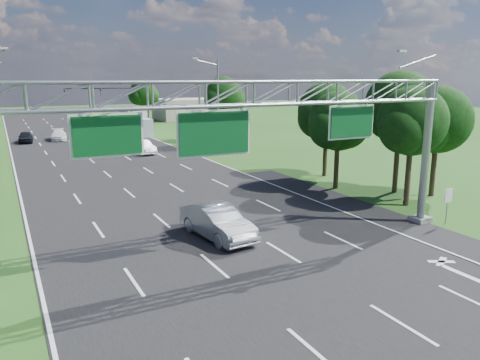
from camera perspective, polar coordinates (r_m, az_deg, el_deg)
ground at (r=38.43m, az=-12.03°, el=-0.16°), size 220.00×220.00×0.00m
road at (r=38.43m, az=-12.03°, el=-0.16°), size 18.00×180.00×0.02m
road_flare at (r=29.54m, az=16.52°, el=-4.20°), size 3.00×30.00×0.02m
sign_gantry at (r=20.87m, az=1.43°, el=8.85°), size 23.50×1.00×9.56m
regulatory_sign at (r=28.79m, az=24.03°, el=-2.09°), size 0.60×0.08×2.10m
traffic_signal at (r=73.38m, az=-13.89°, el=9.71°), size 12.21×0.24×7.00m
streetlight_r_mid at (r=50.87m, az=-2.89°, el=9.47°), size 2.97×0.22×10.16m
tree_cluster_right at (r=35.42m, az=16.69°, el=7.25°), size 9.91×14.60×8.68m
tree_verge_rd at (r=60.16m, az=-1.90°, el=9.98°), size 5.76×4.80×8.28m
tree_verge_re at (r=87.65m, az=-11.68°, el=10.21°), size 5.76×4.80×7.84m
building_right at (r=94.68m, az=-6.41°, el=8.60°), size 12.00×9.00×4.00m
silver_sedan at (r=24.38m, az=-2.79°, el=-5.12°), size 2.45×5.34×1.70m
car_queue_a at (r=66.84m, az=-21.26°, el=5.14°), size 2.40×4.97×1.40m
car_queue_b at (r=65.67m, az=-15.91°, el=5.33°), size 2.32×4.61×1.25m
car_queue_c at (r=65.81m, az=-24.69°, el=4.77°), size 2.04×4.31×1.43m
car_queue_d at (r=52.28m, az=-11.82°, el=3.96°), size 2.15×4.61×1.46m
box_truck at (r=70.64m, az=-12.72°, el=6.88°), size 3.04×9.63×3.61m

